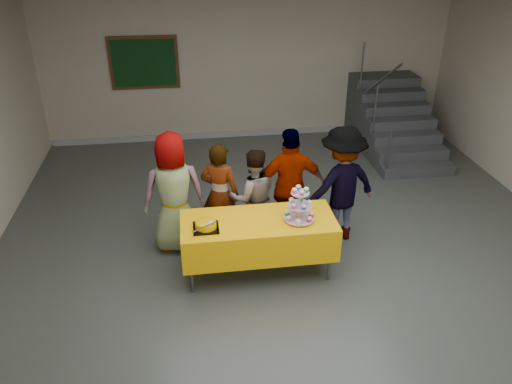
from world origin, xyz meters
TOP-DOWN VIEW (x-y plane):
  - room_shell at (0.00, 0.02)m, footprint 10.00×10.04m
  - bake_table at (-0.48, 0.38)m, footprint 1.88×0.78m
  - cupcake_stand at (0.00, 0.31)m, footprint 0.38×0.38m
  - bear_cake at (-1.12, 0.28)m, footprint 0.32×0.36m
  - schoolchild_a at (-1.49, 1.11)m, footprint 0.87×0.62m
  - schoolchild_b at (-0.89, 1.16)m, footprint 0.63×0.54m
  - schoolchild_c at (-0.45, 1.09)m, footprint 0.71×0.58m
  - schoolchild_d at (0.05, 1.07)m, footprint 0.97×0.42m
  - schoolchild_e at (0.74, 1.01)m, footprint 1.20×0.89m
  - staircase at (2.70, 4.13)m, footprint 1.30×2.40m
  - noticeboard at (-2.01, 4.96)m, footprint 1.30×0.05m

SIDE VIEW (x-z plane):
  - staircase at x=2.70m, z-range -0.53..1.51m
  - bake_table at x=-0.48m, z-range 0.17..0.94m
  - schoolchild_c at x=-0.45m, z-range 0.00..1.38m
  - schoolchild_b at x=-0.89m, z-range 0.00..1.47m
  - schoolchild_d at x=0.05m, z-range 0.00..1.65m
  - schoolchild_e at x=0.74m, z-range 0.00..1.66m
  - bear_cake at x=-1.12m, z-range 0.77..0.89m
  - schoolchild_a at x=-1.49m, z-range 0.00..1.66m
  - cupcake_stand at x=0.00m, z-range 0.72..1.17m
  - noticeboard at x=-2.01m, z-range 1.10..2.10m
  - room_shell at x=0.00m, z-range 0.62..3.64m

